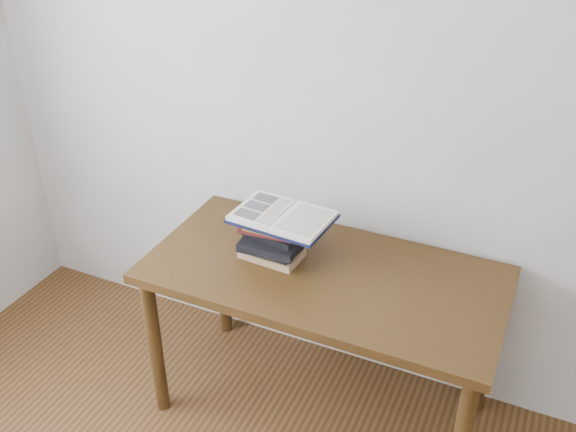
% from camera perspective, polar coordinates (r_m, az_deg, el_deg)
% --- Properties ---
extents(desk, '(1.40, 0.70, 0.75)m').
position_cam_1_polar(desk, '(2.57, 3.15, -6.65)').
color(desk, '#3F2B0F').
rests_on(desk, ground).
extents(book_stack, '(0.26, 0.21, 0.18)m').
position_cam_1_polar(book_stack, '(2.55, -1.36, -1.97)').
color(book_stack, '#9B7750').
rests_on(book_stack, desk).
extents(open_book, '(0.39, 0.29, 0.03)m').
position_cam_1_polar(open_book, '(2.48, -0.48, -0.06)').
color(open_book, black).
rests_on(open_book, book_stack).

